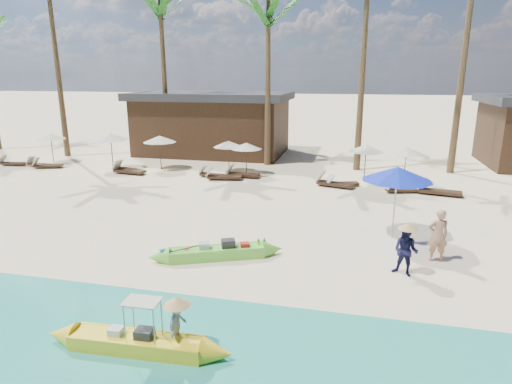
% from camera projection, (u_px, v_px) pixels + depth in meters
% --- Properties ---
extents(ground, '(240.00, 240.00, 0.00)m').
position_uv_depth(ground, '(282.00, 263.00, 12.90)').
color(ground, '#FEE5BC').
rests_on(ground, ground).
extents(wet_sand_strip, '(240.00, 4.50, 0.01)m').
position_uv_depth(wet_sand_strip, '(238.00, 370.00, 8.21)').
color(wet_sand_strip, tan).
rests_on(wet_sand_strip, ground).
extents(green_canoe, '(4.38, 2.09, 0.59)m').
position_uv_depth(green_canoe, '(217.00, 252.00, 13.17)').
color(green_canoe, '#6EDB42').
rests_on(green_canoe, ground).
extents(yellow_canoe, '(4.49, 0.71, 1.16)m').
position_uv_depth(yellow_canoe, '(137.00, 343.00, 8.73)').
color(yellow_canoe, yellow).
rests_on(yellow_canoe, ground).
extents(tourist, '(0.65, 0.48, 1.64)m').
position_uv_depth(tourist, '(438.00, 235.00, 12.83)').
color(tourist, tan).
rests_on(tourist, ground).
extents(vendor_green, '(0.86, 0.79, 1.44)m').
position_uv_depth(vendor_green, '(406.00, 251.00, 11.93)').
color(vendor_green, '#141438').
rests_on(vendor_green, ground).
extents(vendor_yellow, '(0.39, 0.62, 0.92)m').
position_uv_depth(vendor_yellow, '(178.00, 323.00, 8.63)').
color(vendor_yellow, gray).
rests_on(vendor_yellow, ground).
extents(blue_umbrella, '(2.34, 2.34, 2.52)m').
position_uv_depth(blue_umbrella, '(397.00, 174.00, 14.33)').
color(blue_umbrella, '#99999E').
rests_on(blue_umbrella, ground).
extents(resort_parasol_1, '(1.84, 1.84, 1.89)m').
position_uv_depth(resort_parasol_1, '(51.00, 136.00, 27.19)').
color(resort_parasol_1, '#3B2418').
rests_on(resort_parasol_1, ground).
extents(lounger_1_left, '(1.72, 0.73, 0.57)m').
position_uv_depth(lounger_1_left, '(12.00, 163.00, 26.69)').
color(lounger_1_left, '#3B2418').
rests_on(lounger_1_left, ground).
extents(lounger_1_right, '(1.70, 0.68, 0.56)m').
position_uv_depth(lounger_1_right, '(38.00, 164.00, 26.36)').
color(lounger_1_right, '#3B2418').
rests_on(lounger_1_right, ground).
extents(resort_parasol_2, '(2.10, 2.10, 2.16)m').
position_uv_depth(resort_parasol_2, '(111.00, 137.00, 25.29)').
color(resort_parasol_2, '#3B2418').
rests_on(resort_parasol_2, ground).
extents(lounger_2_left, '(1.77, 1.00, 0.58)m').
position_uv_depth(lounger_2_left, '(46.00, 165.00, 25.95)').
color(lounger_2_left, '#3B2418').
rests_on(lounger_2_left, ground).
extents(resort_parasol_3, '(1.96, 1.96, 2.01)m').
position_uv_depth(resort_parasol_3, '(160.00, 139.00, 25.27)').
color(resort_parasol_3, '#3B2418').
rests_on(resort_parasol_3, ground).
extents(lounger_3_left, '(1.72, 0.93, 0.56)m').
position_uv_depth(lounger_3_left, '(126.00, 168.00, 25.09)').
color(lounger_3_left, '#3B2418').
rests_on(lounger_3_left, ground).
extents(lounger_3_right, '(2.01, 0.83, 0.66)m').
position_uv_depth(lounger_3_right, '(127.00, 170.00, 24.46)').
color(lounger_3_right, '#3B2418').
rests_on(lounger_3_right, ground).
extents(resort_parasol_4, '(1.77, 1.77, 1.82)m').
position_uv_depth(resort_parasol_4, '(229.00, 144.00, 24.54)').
color(resort_parasol_4, '#3B2418').
rests_on(resort_parasol_4, ground).
extents(lounger_4_left, '(1.69, 0.75, 0.55)m').
position_uv_depth(lounger_4_left, '(212.00, 174.00, 23.66)').
color(lounger_4_left, '#3B2418').
rests_on(lounger_4_left, ground).
extents(lounger_4_right, '(1.99, 0.89, 0.65)m').
position_uv_depth(lounger_4_right, '(222.00, 176.00, 23.06)').
color(lounger_4_right, '#3B2418').
rests_on(lounger_4_right, ground).
extents(resort_parasol_5, '(1.77, 1.77, 1.83)m').
position_uv_depth(resort_parasol_5, '(246.00, 146.00, 23.87)').
color(resort_parasol_5, '#3B2418').
rests_on(resort_parasol_5, ground).
extents(lounger_5_left, '(1.90, 0.69, 0.63)m').
position_uv_depth(lounger_5_left, '(241.00, 174.00, 23.63)').
color(lounger_5_left, '#3B2418').
rests_on(lounger_5_left, ground).
extents(resort_parasol_6, '(1.89, 1.89, 1.94)m').
position_uv_depth(resort_parasol_6, '(366.00, 148.00, 22.48)').
color(resort_parasol_6, '#3B2418').
rests_on(resort_parasol_6, ground).
extents(lounger_6_left, '(2.03, 1.11, 0.66)m').
position_uv_depth(lounger_6_left, '(333.00, 182.00, 21.62)').
color(lounger_6_left, '#3B2418').
rests_on(lounger_6_left, ground).
extents(lounger_6_right, '(1.71, 0.96, 0.56)m').
position_uv_depth(lounger_6_right, '(341.00, 183.00, 21.74)').
color(lounger_6_right, '#3B2418').
rests_on(lounger_6_right, ground).
extents(resort_parasol_7, '(1.85, 1.85, 1.91)m').
position_uv_depth(resort_parasol_7, '(406.00, 151.00, 21.97)').
color(resort_parasol_7, '#3B2418').
rests_on(resort_parasol_7, ground).
extents(lounger_7_left, '(1.75, 0.95, 0.57)m').
position_uv_depth(lounger_7_left, '(401.00, 189.00, 20.54)').
color(lounger_7_left, '#3B2418').
rests_on(lounger_7_left, ground).
extents(lounger_7_right, '(2.07, 0.96, 0.68)m').
position_uv_depth(lounger_7_right, '(437.00, 190.00, 20.15)').
color(lounger_7_right, '#3B2418').
rests_on(lounger_7_right, ground).
extents(palm_2, '(2.08, 2.08, 11.33)m').
position_uv_depth(palm_2, '(161.00, 14.00, 26.91)').
color(palm_2, brown).
rests_on(palm_2, ground).
extents(palm_3, '(2.08, 2.08, 10.52)m').
position_uv_depth(palm_3, '(268.00, 20.00, 24.78)').
color(palm_3, brown).
rests_on(palm_3, ground).
extents(pavilion_west, '(10.80, 6.60, 4.30)m').
position_uv_depth(pavilion_west, '(213.00, 123.00, 30.51)').
color(pavilion_west, '#3B2418').
rests_on(pavilion_west, ground).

